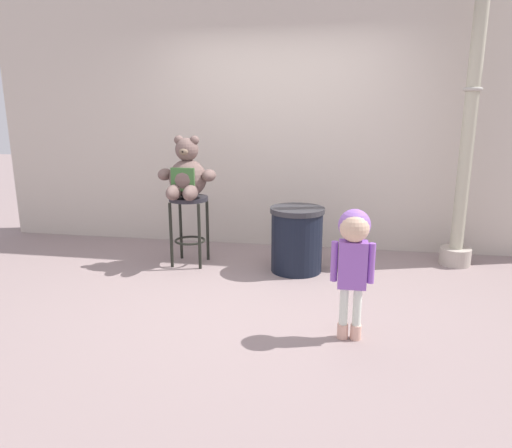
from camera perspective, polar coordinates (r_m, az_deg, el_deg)
ground_plane at (r=4.10m, az=-0.55°, el=-8.80°), size 24.00×24.00×0.00m
building_wall at (r=5.53m, az=2.86°, el=17.31°), size 6.88×0.30×3.84m
bar_stool_with_teddy at (r=4.84m, az=-8.27°, el=1.00°), size 0.40×0.40×0.72m
teddy_bear at (r=4.73m, az=-8.57°, el=5.98°), size 0.60×0.54×0.62m
child_walking at (r=3.20m, az=11.97°, el=-2.75°), size 0.30×0.24×0.94m
trash_bin at (r=4.63m, az=5.06°, el=-1.89°), size 0.54×0.54×0.65m
lamppost at (r=5.09m, az=24.66°, el=8.83°), size 0.31×0.31×3.09m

